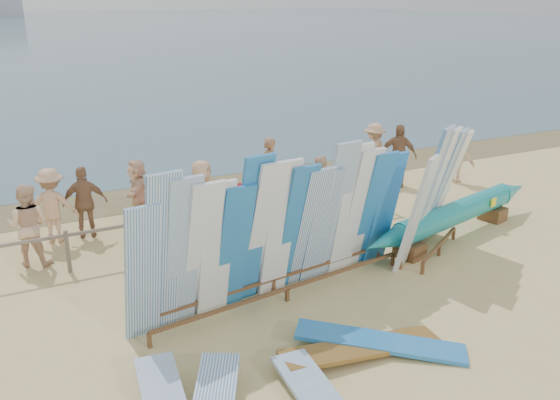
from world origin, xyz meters
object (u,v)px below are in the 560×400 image
beachgoer_8 (319,186)px  flat_board_c (362,354)px  outrigger_canoe (456,214)px  beach_chair_left (170,222)px  flat_board_d (379,348)px  beachgoer_4 (85,202)px  side_surfboard_rack (433,196)px  main_surfboard_rack (280,232)px  beachgoer_10 (398,155)px  beach_chair_right (164,228)px  beachgoer_5 (138,190)px  beachgoer_9 (374,153)px  beachgoer_extra_0 (458,155)px  beachgoer_7 (268,169)px  beachgoer_2 (28,225)px  stroller (237,209)px  beachgoer_3 (52,205)px  beachgoer_6 (203,197)px  vendor_table (305,252)px

beachgoer_8 → flat_board_c: bearing=51.4°
outrigger_canoe → beach_chair_left: bearing=135.9°
flat_board_d → beachgoer_4: size_ratio=1.59×
side_surfboard_rack → beach_chair_left: size_ratio=3.35×
flat_board_c → outrigger_canoe: bearing=-52.1°
flat_board_c → beachgoer_4: (-3.00, 6.92, 0.85)m
main_surfboard_rack → flat_board_d: bearing=-82.0°
outrigger_canoe → beachgoer_10: (1.26, 3.86, 0.36)m
beach_chair_left → beach_chair_right: bearing=-133.3°
flat_board_d → beachgoer_5: bearing=52.4°
beachgoer_9 → beachgoer_extra_0: beachgoer_9 is taller
beachgoer_7 → beach_chair_left: bearing=-18.1°
flat_board_d → beach_chair_right: 6.23m
beachgoer_2 → stroller: bearing=-151.8°
beach_chair_left → flat_board_c: bearing=-87.3°
beachgoer_3 → beachgoer_2: size_ratio=0.99×
beachgoer_4 → beachgoer_9: bearing=-163.9°
beachgoer_10 → beachgoer_6: beachgoer_10 is taller
beachgoer_9 → beachgoer_8: size_ratio=1.14×
flat_board_c → beachgoer_6: size_ratio=1.52×
main_surfboard_rack → beachgoer_3: bearing=117.9°
beachgoer_8 → beachgoer_5: beachgoer_5 is taller
outrigger_canoe → beachgoer_10: size_ratio=3.34×
flat_board_d → beachgoer_8: beachgoer_8 is taller
beach_chair_left → beachgoer_6: 1.02m
beachgoer_extra_0 → beachgoer_6: bearing=67.4°
beachgoer_extra_0 → beachgoer_5: bearing=57.8°
beachgoer_6 → beachgoer_2: size_ratio=1.01×
beach_chair_right → beachgoer_6: beachgoer_6 is taller
flat_board_c → beachgoer_5: size_ratio=1.72×
beachgoer_5 → flat_board_c: bearing=28.6°
beachgoer_3 → beachgoer_7: size_ratio=0.99×
main_surfboard_rack → flat_board_d: main_surfboard_rack is taller
main_surfboard_rack → stroller: bearing=70.9°
beach_chair_right → beachgoer_7: beachgoer_7 is taller
side_surfboard_rack → beachgoer_10: 4.96m
vendor_table → beachgoer_6: 3.18m
beachgoer_extra_0 → side_surfboard_rack: bearing=106.0°
side_surfboard_rack → beachgoer_4: bearing=114.9°
flat_board_d → beachgoer_6: beachgoer_6 is taller
beachgoer_7 → beachgoer_9: bearing=143.8°
beach_chair_left → beachgoer_8: size_ratio=0.56×
beachgoer_7 → beachgoer_extra_0: beachgoer_7 is taller
outrigger_canoe → beachgoer_10: bearing=57.3°
outrigger_canoe → beachgoer_3: bearing=140.1°
side_surfboard_rack → beachgoer_7: 5.15m
flat_board_d → beachgoer_8: (2.20, 5.75, 0.79)m
stroller → beachgoer_5: beachgoer_5 is taller
beach_chair_left → beach_chair_right: beach_chair_right is taller
vendor_table → beach_chair_right: (-2.12, 2.92, -0.13)m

